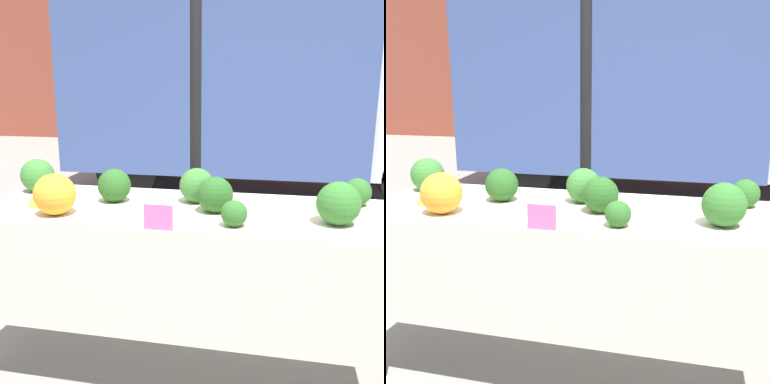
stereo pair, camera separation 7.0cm
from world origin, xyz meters
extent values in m
plane|color=gray|center=(0.00, 0.00, 0.00)|extent=(40.00, 40.00, 0.00)
cylinder|color=black|center=(-0.13, 0.73, 1.27)|extent=(0.07, 0.07, 2.54)
cube|color=#384C84|center=(-0.50, 4.04, 1.44)|extent=(3.68, 1.93, 2.17)
cylinder|color=black|center=(-1.51, 3.27, 0.40)|extent=(0.79, 0.22, 0.79)
cylinder|color=black|center=(-1.51, 4.82, 0.40)|extent=(0.79, 0.22, 0.79)
cube|color=beige|center=(0.00, 0.00, 0.85)|extent=(2.02, 0.71, 0.03)
cube|color=beige|center=(0.00, -0.35, 0.60)|extent=(2.02, 0.01, 0.47)
cylinder|color=black|center=(-0.95, 0.29, 0.42)|extent=(0.05, 0.05, 0.83)
cylinder|color=black|center=(0.95, 0.29, 0.42)|extent=(0.05, 0.05, 0.83)
sphere|color=orange|center=(-0.58, -0.22, 0.96)|extent=(0.19, 0.19, 0.19)
cone|color=#93B238|center=(-0.73, -0.09, 0.91)|extent=(0.13, 0.13, 0.10)
sphere|color=#285B23|center=(0.23, -0.23, 0.92)|extent=(0.11, 0.11, 0.11)
sphere|color=#336B2D|center=(0.00, 0.12, 0.95)|extent=(0.17, 0.17, 0.17)
sphere|color=#336B2D|center=(-0.89, 0.16, 0.95)|extent=(0.18, 0.18, 0.18)
sphere|color=#23511E|center=(0.12, -0.04, 0.94)|extent=(0.17, 0.17, 0.17)
sphere|color=#285B23|center=(0.77, 0.21, 0.93)|extent=(0.13, 0.13, 0.13)
sphere|color=#2D6628|center=(0.65, -0.12, 0.95)|extent=(0.18, 0.18, 0.18)
sphere|color=#23511E|center=(-0.40, 0.05, 0.94)|extent=(0.17, 0.17, 0.17)
cube|color=#F45B9E|center=(-0.07, -0.34, 0.92)|extent=(0.12, 0.01, 0.11)
camera|label=1|loc=(0.42, -2.00, 1.44)|focal=42.00mm
camera|label=2|loc=(0.49, -1.98, 1.44)|focal=42.00mm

